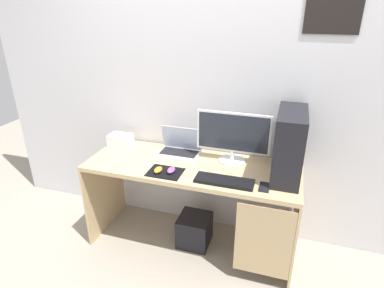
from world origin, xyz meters
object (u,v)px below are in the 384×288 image
Objects in this scene: cell_phone at (264,187)px; projector at (120,140)px; mouse_left at (171,170)px; keyboard at (224,181)px; monitor at (233,137)px; pc_tower at (289,145)px; laptop at (180,148)px; subwoofer at (195,230)px; mouse_right at (158,170)px.

projector is at bearing 165.44° from cell_phone.
mouse_left is 0.69m from cell_phone.
monitor is at bearing 92.32° from keyboard.
laptop is (-0.88, 0.12, -0.20)m from pc_tower.
mouse_left is at bearing -80.81° from laptop.
keyboard is 4.38× the size of mouse_left.
subwoofer is at bearing -150.29° from monitor.
pc_tower is 0.91m from laptop.
pc_tower reaches higher than monitor.
cell_phone is (0.28, 0.01, -0.01)m from keyboard.
cell_phone is 0.87m from subwoofer.
cell_phone is 0.49× the size of subwoofer.
laptop is 0.83× the size of keyboard.
pc_tower is 0.88m from mouse_left.
mouse_left reaches higher than keyboard.
mouse_left is at bearing -28.52° from projector.
mouse_right is 0.74× the size of cell_phone.
pc_tower is 0.44m from monitor.
pc_tower reaches higher than projector.
mouse_right is (-0.51, -0.01, 0.01)m from keyboard.
projector is at bearing 175.52° from pc_tower.
subwoofer is (-0.27, -0.15, -0.85)m from monitor.
projector is 1.54× the size of cell_phone.
subwoofer is (-0.56, 0.18, -0.64)m from cell_phone.
cell_phone is at bearing 1.33° from mouse_right.
projector is 1.02m from subwoofer.
monitor is 0.49m from cell_phone.
pc_tower is 5.16× the size of mouse_left.
laptop reaches higher than mouse_right.
projector is 0.69m from mouse_left.
monitor is (-0.42, 0.10, -0.03)m from pc_tower.
projector is (-0.55, -0.01, 0.01)m from laptop.
pc_tower is 3.81× the size of cell_phone.
mouse_left is 0.10m from mouse_right.
mouse_left is (0.06, -0.34, -0.02)m from laptop.
pc_tower is at bearing 60.28° from cell_phone.
keyboard is 1.58× the size of subwoofer.
pc_tower is 1.42× the size of laptop.
monitor is 2.89× the size of projector.
monitor is 0.40m from keyboard.
subwoofer is at bearing 52.21° from mouse_left.
subwoofer is (0.19, -0.17, -0.68)m from laptop.
mouse_right is 0.36× the size of subwoofer.
keyboard is 0.51m from mouse_right.
projector reaches higher than mouse_left.
laptop reaches higher than subwoofer.
projector is (-1.43, 0.11, -0.20)m from pc_tower.
keyboard is 4.38× the size of mouse_right.
monitor reaches higher than subwoofer.
keyboard is 3.23× the size of cell_phone.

